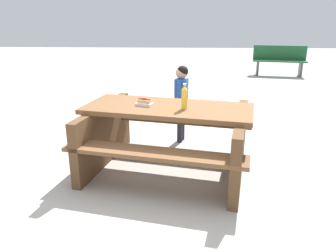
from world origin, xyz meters
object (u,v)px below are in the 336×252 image
soda_bottle (184,97)px  hotdog_tray (145,103)px  picnic_table (168,133)px  child_in_coat (181,94)px  park_bench_mid (279,60)px

soda_bottle → hotdog_tray: (0.43, -0.13, -0.10)m
picnic_table → child_in_coat: child_in_coat is taller
picnic_table → child_in_coat: 0.96m
hotdog_tray → child_in_coat: 0.99m
soda_bottle → park_bench_mid: soda_bottle is taller
picnic_table → soda_bottle: soda_bottle is taller
picnic_table → park_bench_mid: park_bench_mid is taller
picnic_table → soda_bottle: bearing=148.1°
soda_bottle → child_in_coat: bearing=-88.3°
picnic_table → child_in_coat: size_ratio=1.94×
soda_bottle → child_in_coat: (0.03, -1.03, -0.20)m
soda_bottle → park_bench_mid: 7.11m
child_in_coat → park_bench_mid: size_ratio=0.68×
picnic_table → hotdog_tray: bearing=-3.9°
hotdog_tray → child_in_coat: size_ratio=0.20×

